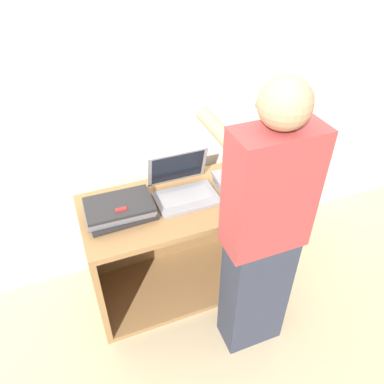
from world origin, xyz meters
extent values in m
plane|color=tan|center=(0.00, 0.00, 0.00)|extent=(12.00, 12.00, 0.00)
cube|color=silver|center=(0.00, 0.68, 1.20)|extent=(8.00, 0.05, 2.40)
cube|color=olive|center=(0.00, 0.29, 0.72)|extent=(1.25, 0.57, 0.04)
cube|color=olive|center=(0.00, 0.29, 0.02)|extent=(1.25, 0.57, 0.04)
cube|color=olive|center=(-0.61, 0.29, 0.37)|extent=(0.04, 0.57, 0.67)
cube|color=olive|center=(0.61, 0.29, 0.37)|extent=(0.04, 0.57, 0.67)
cube|color=olive|center=(0.00, 0.55, 0.37)|extent=(1.18, 0.04, 0.67)
cube|color=gray|center=(0.00, 0.29, 0.75)|extent=(0.37, 0.24, 0.02)
cube|color=gray|center=(0.00, 0.30, 0.76)|extent=(0.30, 0.13, 0.00)
cube|color=gray|center=(0.00, 0.44, 0.87)|extent=(0.37, 0.07, 0.23)
cube|color=black|center=(0.00, 0.44, 0.87)|extent=(0.32, 0.06, 0.20)
cube|color=#232326|center=(-0.39, 0.29, 0.75)|extent=(0.38, 0.25, 0.02)
cube|color=#232326|center=(-0.39, 0.28, 0.77)|extent=(0.38, 0.26, 0.02)
cube|color=slate|center=(-0.40, 0.29, 0.78)|extent=(0.37, 0.25, 0.02)
cube|color=slate|center=(-0.40, 0.29, 0.80)|extent=(0.37, 0.25, 0.02)
cube|color=#232326|center=(-0.40, 0.29, 0.82)|extent=(0.37, 0.25, 0.02)
cube|color=gray|center=(0.40, 0.28, 0.75)|extent=(0.37, 0.25, 0.02)
cube|color=slate|center=(0.41, 0.29, 0.77)|extent=(0.38, 0.25, 0.02)
cube|color=#B7B7BC|center=(0.41, 0.28, 0.78)|extent=(0.37, 0.24, 0.02)
cube|color=gray|center=(0.39, 0.29, 0.80)|extent=(0.37, 0.25, 0.02)
cube|color=#2D3342|center=(0.21, -0.23, 0.40)|extent=(0.34, 0.20, 0.80)
cube|color=#993838|center=(0.21, -0.23, 1.11)|extent=(0.40, 0.20, 0.63)
sphere|color=tan|center=(0.21, -0.23, 1.54)|extent=(0.22, 0.22, 0.22)
cylinder|color=tan|center=(0.05, 0.03, 1.33)|extent=(0.07, 0.32, 0.07)
cylinder|color=tan|center=(0.37, 0.03, 1.33)|extent=(0.07, 0.32, 0.07)
cube|color=red|center=(-0.40, 0.23, 0.83)|extent=(0.06, 0.02, 0.01)
camera|label=1|loc=(-0.60, -1.33, 2.14)|focal=35.00mm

